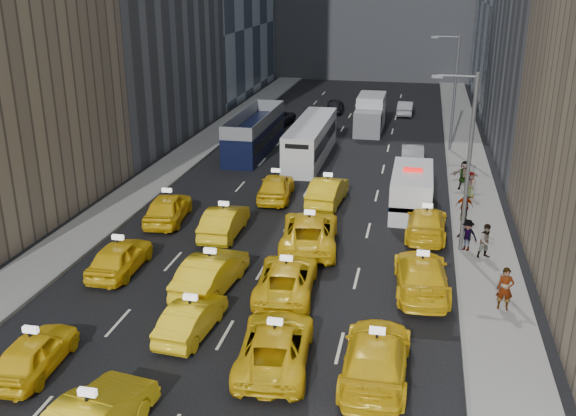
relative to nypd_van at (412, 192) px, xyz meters
name	(u,v)px	position (x,y,z in m)	size (l,w,h in m)	color
ground	(209,364)	(-6.66, -17.71, -1.18)	(160.00, 160.00, 0.00)	black
sidewalk_west	(181,160)	(-17.16, 7.29, -1.10)	(3.00, 90.00, 0.15)	gray
sidewalk_east	(470,177)	(3.84, 7.29, -1.10)	(3.00, 90.00, 0.15)	gray
curb_west	(200,161)	(-15.71, 7.29, -1.09)	(0.15, 90.00, 0.18)	slate
curb_east	(448,176)	(2.39, 7.29, -1.09)	(0.15, 90.00, 0.18)	slate
streetlight_near	(467,158)	(2.52, -5.71, 3.74)	(2.15, 0.22, 9.00)	#595B60
streetlight_far	(453,89)	(2.52, 14.29, 3.74)	(2.15, 0.22, 9.00)	#595B60
taxi_4	(34,353)	(-12.52, -19.34, -0.47)	(1.68, 4.17, 1.42)	yellow
taxi_5	(192,318)	(-7.95, -15.85, -0.50)	(1.44, 4.14, 1.36)	yellow
taxi_6	(275,345)	(-4.31, -17.18, -0.43)	(2.47, 5.37, 1.49)	yellow
taxi_7	(376,357)	(-0.72, -17.28, -0.37)	(2.27, 5.59, 1.62)	yellow
taxi_8	(120,257)	(-13.14, -11.30, -0.41)	(1.82, 4.52, 1.54)	yellow
taxi_9	(211,273)	(-8.37, -12.16, -0.34)	(1.77, 5.07, 1.67)	yellow
taxi_10	(286,278)	(-5.04, -11.80, -0.45)	(2.43, 5.27, 1.46)	yellow
taxi_11	(422,275)	(0.74, -10.41, -0.37)	(2.27, 5.59, 1.62)	yellow
taxi_12	(168,208)	(-13.40, -4.64, -0.36)	(1.94, 4.81, 1.64)	yellow
taxi_13	(224,221)	(-9.69, -5.91, -0.39)	(1.66, 4.75, 1.57)	yellow
taxi_14	(309,232)	(-4.94, -6.58, -0.34)	(2.79, 6.04, 1.68)	yellow
taxi_15	(426,223)	(0.90, -3.84, -0.43)	(2.10, 5.16, 1.50)	yellow
taxi_16	(276,186)	(-8.28, 0.35, -0.36)	(1.94, 4.83, 1.64)	yellow
taxi_17	(328,191)	(-5.01, 0.15, -0.36)	(1.73, 4.97, 1.64)	yellow
nypd_van	(412,192)	(0.00, 0.00, 0.00)	(2.47, 6.10, 2.60)	silver
double_decker	(255,133)	(-12.42, 11.09, 0.35)	(2.67, 10.68, 3.09)	black
city_bus	(311,140)	(-7.76, 9.93, 0.25)	(2.76, 11.23, 2.88)	silver
box_truck	(370,114)	(-4.19, 20.13, 0.33)	(2.44, 6.77, 3.07)	silver
misc_car_0	(412,154)	(-0.19, 10.15, -0.43)	(1.57, 4.52, 1.49)	#94959A
misc_car_1	(278,117)	(-12.73, 20.77, -0.48)	(2.32, 5.04, 1.40)	black
misc_car_2	(373,105)	(-4.57, 28.01, -0.37)	(2.27, 5.59, 1.62)	gray
misc_car_3	(335,106)	(-8.37, 27.47, -0.47)	(1.67, 4.14, 1.41)	black
misc_car_4	(406,108)	(-1.30, 27.76, -0.48)	(1.47, 4.23, 1.39)	#96989D
pedestrian_0	(505,289)	(4.11, -11.60, -0.11)	(0.67, 0.44, 1.84)	gray
pedestrian_1	(487,241)	(3.79, -6.43, -0.16)	(0.84, 0.46, 1.73)	gray
pedestrian_2	(467,235)	(2.91, -5.70, -0.21)	(1.05, 0.44, 1.63)	gray
pedestrian_3	(464,206)	(2.97, -1.41, -0.20)	(0.97, 0.44, 1.65)	gray
pedestrian_4	(470,185)	(3.52, 2.76, -0.22)	(0.79, 0.43, 1.61)	gray
pedestrian_5	(464,175)	(3.21, 4.30, -0.09)	(1.73, 0.50, 1.87)	gray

